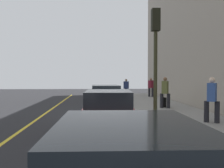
% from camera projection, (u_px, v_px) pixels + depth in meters
% --- Properties ---
extents(ground_plane, '(56.00, 56.00, 0.00)m').
position_uv_depth(ground_plane, '(103.00, 112.00, 14.96)').
color(ground_plane, black).
extents(sidewalk, '(28.00, 4.60, 0.15)m').
position_uv_depth(sidewalk, '(160.00, 110.00, 15.14)').
color(sidewalk, gray).
rests_on(sidewalk, ground).
extents(lane_stripe_centre, '(28.00, 0.14, 0.01)m').
position_uv_depth(lane_stripe_centre, '(47.00, 112.00, 14.79)').
color(lane_stripe_centre, gold).
rests_on(lane_stripe_centre, ground).
extents(snow_bank_curb, '(5.24, 0.56, 0.22)m').
position_uv_depth(snow_bank_curb, '(112.00, 103.00, 19.00)').
color(snow_bank_curb, white).
rests_on(snow_bank_curb, ground).
extents(parked_car_red, '(4.48, 2.02, 1.51)m').
position_uv_depth(parked_car_red, '(108.00, 111.00, 9.57)').
color(parked_car_red, black).
rests_on(parked_car_red, ground).
extents(parked_car_white, '(4.44, 2.01, 1.51)m').
position_uv_depth(parked_car_white, '(105.00, 97.00, 15.79)').
color(parked_car_white, black).
rests_on(parked_car_white, ground).
extents(pedestrian_blue_coat, '(0.59, 0.55, 1.85)m').
position_uv_depth(pedestrian_blue_coat, '(212.00, 98.00, 10.60)').
color(pedestrian_blue_coat, black).
rests_on(pedestrian_blue_coat, sidewalk).
extents(pedestrian_navy_coat, '(0.53, 0.51, 1.66)m').
position_uv_depth(pedestrian_navy_coat, '(126.00, 87.00, 23.85)').
color(pedestrian_navy_coat, black).
rests_on(pedestrian_navy_coat, sidewalk).
extents(pedestrian_burgundy_coat, '(0.53, 0.55, 1.75)m').
position_uv_depth(pedestrian_burgundy_coat, '(151.00, 87.00, 24.25)').
color(pedestrian_burgundy_coat, black).
rests_on(pedestrian_burgundy_coat, sidewalk).
extents(pedestrian_olive_coat, '(0.59, 0.57, 1.85)m').
position_uv_depth(pedestrian_olive_coat, '(165.00, 92.00, 15.48)').
color(pedestrian_olive_coat, black).
rests_on(pedestrian_olive_coat, sidewalk).
extents(traffic_light_pole, '(0.35, 0.26, 4.02)m').
position_uv_depth(traffic_light_pole, '(155.00, 49.00, 8.30)').
color(traffic_light_pole, '#2D2D19').
rests_on(traffic_light_pole, sidewalk).
extents(rolling_suitcase, '(0.34, 0.22, 0.96)m').
position_uv_depth(rolling_suitcase, '(164.00, 102.00, 15.96)').
color(rolling_suitcase, black).
rests_on(rolling_suitcase, sidewalk).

